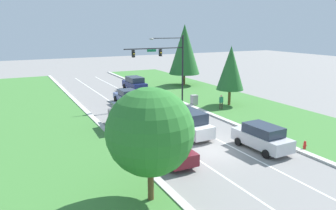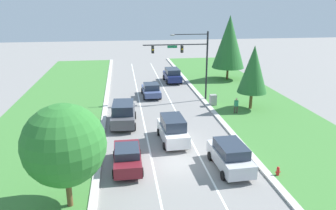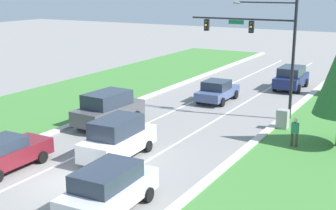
{
  "view_description": "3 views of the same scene",
  "coord_description": "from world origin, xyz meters",
  "px_view_note": "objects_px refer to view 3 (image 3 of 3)",
  "views": [
    {
      "loc": [
        -13.12,
        -18.58,
        8.89
      ],
      "look_at": [
        0.55,
        8.47,
        1.64
      ],
      "focal_mm": 35.0,
      "sensor_mm": 36.0,
      "label": 1
    },
    {
      "loc": [
        -3.7,
        -20.82,
        11.03
      ],
      "look_at": [
        0.26,
        6.75,
        2.28
      ],
      "focal_mm": 35.0,
      "sensor_mm": 36.0,
      "label": 2
    },
    {
      "loc": [
        13.82,
        -14.82,
        8.69
      ],
      "look_at": [
        1.09,
        7.62,
        2.11
      ],
      "focal_mm": 50.0,
      "sensor_mm": 36.0,
      "label": 3
    }
  ],
  "objects_px": {
    "white_suv": "(118,138)",
    "silver_suv": "(108,189)",
    "navy_suv": "(291,77)",
    "graphite_suv": "(108,108)",
    "utility_cabinet": "(283,119)",
    "traffic_signal_mast": "(263,39)",
    "slate_blue_sedan": "(217,91)",
    "pedestrian": "(295,132)",
    "burgundy_sedan": "(6,153)"
  },
  "relations": [
    {
      "from": "slate_blue_sedan",
      "to": "burgundy_sedan",
      "type": "bearing_deg",
      "value": -101.77
    },
    {
      "from": "traffic_signal_mast",
      "to": "slate_blue_sedan",
      "type": "distance_m",
      "value": 6.51
    },
    {
      "from": "navy_suv",
      "to": "graphite_suv",
      "type": "height_order",
      "value": "graphite_suv"
    },
    {
      "from": "utility_cabinet",
      "to": "navy_suv",
      "type": "bearing_deg",
      "value": 102.89
    },
    {
      "from": "slate_blue_sedan",
      "to": "pedestrian",
      "type": "height_order",
      "value": "pedestrian"
    },
    {
      "from": "navy_suv",
      "to": "white_suv",
      "type": "distance_m",
      "value": 21.36
    },
    {
      "from": "graphite_suv",
      "to": "silver_suv",
      "type": "bearing_deg",
      "value": -50.3
    },
    {
      "from": "white_suv",
      "to": "navy_suv",
      "type": "bearing_deg",
      "value": 79.0
    },
    {
      "from": "graphite_suv",
      "to": "pedestrian",
      "type": "bearing_deg",
      "value": 10.64
    },
    {
      "from": "navy_suv",
      "to": "silver_suv",
      "type": "height_order",
      "value": "navy_suv"
    },
    {
      "from": "silver_suv",
      "to": "white_suv",
      "type": "xyz_separation_m",
      "value": [
        -3.19,
        5.1,
        0.1
      ]
    },
    {
      "from": "silver_suv",
      "to": "utility_cabinet",
      "type": "xyz_separation_m",
      "value": [
        2.81,
        14.26,
        -0.35
      ]
    },
    {
      "from": "graphite_suv",
      "to": "slate_blue_sedan",
      "type": "bearing_deg",
      "value": 72.62
    },
    {
      "from": "navy_suv",
      "to": "utility_cabinet",
      "type": "xyz_separation_m",
      "value": [
        2.73,
        -11.95,
        -0.4
      ]
    },
    {
      "from": "traffic_signal_mast",
      "to": "slate_blue_sedan",
      "type": "bearing_deg",
      "value": 151.49
    },
    {
      "from": "graphite_suv",
      "to": "utility_cabinet",
      "type": "bearing_deg",
      "value": 28.05
    },
    {
      "from": "navy_suv",
      "to": "slate_blue_sedan",
      "type": "xyz_separation_m",
      "value": [
        -3.75,
        -7.28,
        -0.19
      ]
    },
    {
      "from": "traffic_signal_mast",
      "to": "pedestrian",
      "type": "relative_size",
      "value": 4.71
    },
    {
      "from": "white_suv",
      "to": "utility_cabinet",
      "type": "distance_m",
      "value": 10.96
    },
    {
      "from": "burgundy_sedan",
      "to": "pedestrian",
      "type": "xyz_separation_m",
      "value": [
        11.38,
        10.02,
        0.12
      ]
    },
    {
      "from": "traffic_signal_mast",
      "to": "graphite_suv",
      "type": "height_order",
      "value": "traffic_signal_mast"
    },
    {
      "from": "utility_cabinet",
      "to": "burgundy_sedan",
      "type": "bearing_deg",
      "value": -126.8
    },
    {
      "from": "navy_suv",
      "to": "graphite_suv",
      "type": "xyz_separation_m",
      "value": [
        -7.23,
        -16.59,
        0.09
      ]
    },
    {
      "from": "burgundy_sedan",
      "to": "navy_suv",
      "type": "bearing_deg",
      "value": 74.49
    },
    {
      "from": "traffic_signal_mast",
      "to": "navy_suv",
      "type": "bearing_deg",
      "value": 92.54
    },
    {
      "from": "slate_blue_sedan",
      "to": "graphite_suv",
      "type": "relative_size",
      "value": 0.89
    },
    {
      "from": "slate_blue_sedan",
      "to": "silver_suv",
      "type": "relative_size",
      "value": 0.97
    },
    {
      "from": "burgundy_sedan",
      "to": "slate_blue_sedan",
      "type": "distance_m",
      "value": 18.11
    },
    {
      "from": "navy_suv",
      "to": "burgundy_sedan",
      "type": "bearing_deg",
      "value": -107.09
    },
    {
      "from": "white_suv",
      "to": "silver_suv",
      "type": "bearing_deg",
      "value": -60.15
    },
    {
      "from": "slate_blue_sedan",
      "to": "white_suv",
      "type": "distance_m",
      "value": 13.84
    },
    {
      "from": "navy_suv",
      "to": "white_suv",
      "type": "relative_size",
      "value": 1.01
    },
    {
      "from": "slate_blue_sedan",
      "to": "white_suv",
      "type": "xyz_separation_m",
      "value": [
        0.48,
        -13.83,
        0.24
      ]
    },
    {
      "from": "traffic_signal_mast",
      "to": "white_suv",
      "type": "relative_size",
      "value": 1.64
    },
    {
      "from": "silver_suv",
      "to": "pedestrian",
      "type": "height_order",
      "value": "silver_suv"
    },
    {
      "from": "silver_suv",
      "to": "pedestrian",
      "type": "relative_size",
      "value": 2.8
    },
    {
      "from": "silver_suv",
      "to": "utility_cabinet",
      "type": "relative_size",
      "value": 3.78
    },
    {
      "from": "navy_suv",
      "to": "traffic_signal_mast",
      "type": "bearing_deg",
      "value": -88.77
    },
    {
      "from": "utility_cabinet",
      "to": "slate_blue_sedan",
      "type": "bearing_deg",
      "value": 144.24
    },
    {
      "from": "graphite_suv",
      "to": "white_suv",
      "type": "bearing_deg",
      "value": -45.71
    },
    {
      "from": "navy_suv",
      "to": "silver_suv",
      "type": "xyz_separation_m",
      "value": [
        -0.08,
        -26.2,
        -0.05
      ]
    },
    {
      "from": "burgundy_sedan",
      "to": "navy_suv",
      "type": "relative_size",
      "value": 0.93
    },
    {
      "from": "navy_suv",
      "to": "silver_suv",
      "type": "distance_m",
      "value": 26.2
    },
    {
      "from": "slate_blue_sedan",
      "to": "graphite_suv",
      "type": "height_order",
      "value": "graphite_suv"
    },
    {
      "from": "utility_cabinet",
      "to": "pedestrian",
      "type": "bearing_deg",
      "value": -63.35
    },
    {
      "from": "navy_suv",
      "to": "pedestrian",
      "type": "bearing_deg",
      "value": -75.39
    },
    {
      "from": "graphite_suv",
      "to": "silver_suv",
      "type": "xyz_separation_m",
      "value": [
        7.15,
        -9.62,
        -0.14
      ]
    },
    {
      "from": "slate_blue_sedan",
      "to": "pedestrian",
      "type": "xyz_separation_m",
      "value": [
        8.05,
        -7.78,
        0.1
      ]
    },
    {
      "from": "traffic_signal_mast",
      "to": "pedestrian",
      "type": "bearing_deg",
      "value": -54.92
    },
    {
      "from": "traffic_signal_mast",
      "to": "burgundy_sedan",
      "type": "relative_size",
      "value": 1.74
    }
  ]
}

